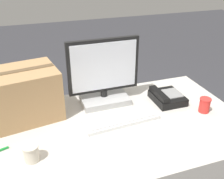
{
  "coord_description": "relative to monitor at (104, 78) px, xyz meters",
  "views": [
    {
      "loc": [
        -0.3,
        -1.18,
        1.65
      ],
      "look_at": [
        0.16,
        0.15,
        0.91
      ],
      "focal_mm": 42.0,
      "sensor_mm": 36.0,
      "label": 1
    }
  ],
  "objects": [
    {
      "name": "desk_phone",
      "position": [
        0.4,
        -0.14,
        -0.14
      ],
      "size": [
        0.19,
        0.22,
        0.08
      ],
      "rotation": [
        0.0,
        0.0,
        -0.01
      ],
      "color": "black",
      "rests_on": "office_desk"
    },
    {
      "name": "paper_cup_right",
      "position": [
        0.55,
        -0.33,
        -0.12
      ],
      "size": [
        0.07,
        0.07,
        0.09
      ],
      "color": "red",
      "rests_on": "office_desk"
    },
    {
      "name": "office_desk",
      "position": [
        -0.15,
        -0.28,
        -0.55
      ],
      "size": [
        1.8,
        0.9,
        0.76
      ],
      "color": "beige",
      "rests_on": "ground_plane"
    },
    {
      "name": "paper_cup_left",
      "position": [
        -0.5,
        -0.43,
        -0.13
      ],
      "size": [
        0.08,
        0.08,
        0.09
      ],
      "color": "beige",
      "rests_on": "office_desk"
    },
    {
      "name": "keyboard",
      "position": [
        0.02,
        -0.26,
        -0.16
      ],
      "size": [
        0.46,
        0.17,
        0.03
      ],
      "rotation": [
        0.0,
        0.0,
        0.07
      ],
      "color": "silver",
      "rests_on": "office_desk"
    },
    {
      "name": "cardboard_box",
      "position": [
        -0.51,
        -0.02,
        -0.02
      ],
      "size": [
        0.46,
        0.37,
        0.3
      ],
      "rotation": [
        0.0,
        0.0,
        0.16
      ],
      "color": "tan",
      "rests_on": "office_desk"
    },
    {
      "name": "monitor",
      "position": [
        0.0,
        0.0,
        0.0
      ],
      "size": [
        0.46,
        0.23,
        0.43
      ],
      "color": "#B7B7B7",
      "rests_on": "office_desk"
    }
  ]
}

